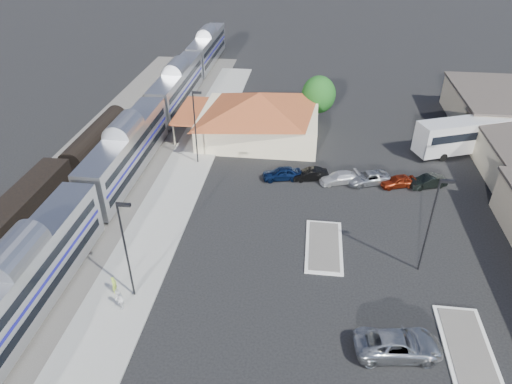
# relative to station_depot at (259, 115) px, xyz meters

# --- Properties ---
(ground) EXTENTS (280.00, 280.00, 0.00)m
(ground) POSITION_rel_station_depot_xyz_m (4.56, -24.00, -3.13)
(ground) COLOR black
(ground) RESTS_ON ground
(railbed) EXTENTS (16.00, 100.00, 0.12)m
(railbed) POSITION_rel_station_depot_xyz_m (-16.44, -16.00, -3.07)
(railbed) COLOR #4C4944
(railbed) RESTS_ON ground
(platform) EXTENTS (5.50, 92.00, 0.18)m
(platform) POSITION_rel_station_depot_xyz_m (-7.44, -18.00, -3.04)
(platform) COLOR gray
(platform) RESTS_ON ground
(passenger_train) EXTENTS (3.00, 104.00, 5.55)m
(passenger_train) POSITION_rel_station_depot_xyz_m (-13.44, -11.60, -0.26)
(passenger_train) COLOR silver
(passenger_train) RESTS_ON ground
(freight_cars) EXTENTS (2.80, 46.00, 4.00)m
(freight_cars) POSITION_rel_station_depot_xyz_m (-19.44, -22.82, -1.21)
(freight_cars) COLOR black
(freight_cars) RESTS_ON ground
(station_depot) EXTENTS (18.35, 12.24, 6.20)m
(station_depot) POSITION_rel_station_depot_xyz_m (0.00, 0.00, 0.00)
(station_depot) COLOR beige
(station_depot) RESTS_ON ground
(traffic_island_south) EXTENTS (3.30, 7.50, 0.21)m
(traffic_island_south) POSITION_rel_station_depot_xyz_m (8.56, -22.00, -3.03)
(traffic_island_south) COLOR silver
(traffic_island_south) RESTS_ON ground
(traffic_island_north) EXTENTS (3.30, 7.50, 0.21)m
(traffic_island_north) POSITION_rel_station_depot_xyz_m (18.56, -32.00, -3.03)
(traffic_island_north) COLOR silver
(traffic_island_north) RESTS_ON ground
(lamp_plat_s) EXTENTS (1.08, 0.25, 9.00)m
(lamp_plat_s) POSITION_rel_station_depot_xyz_m (-6.34, -30.00, 2.21)
(lamp_plat_s) COLOR black
(lamp_plat_s) RESTS_ON ground
(lamp_plat_n) EXTENTS (1.08, 0.25, 9.00)m
(lamp_plat_n) POSITION_rel_station_depot_xyz_m (-6.34, -8.00, 2.21)
(lamp_plat_n) COLOR black
(lamp_plat_n) RESTS_ON ground
(lamp_lot) EXTENTS (1.08, 0.25, 9.00)m
(lamp_lot) POSITION_rel_station_depot_xyz_m (16.66, -24.00, 2.21)
(lamp_lot) COLOR black
(lamp_lot) RESTS_ON ground
(tree_depot) EXTENTS (4.71, 4.71, 6.63)m
(tree_depot) POSITION_rel_station_depot_xyz_m (7.56, 6.00, 0.89)
(tree_depot) COLOR #382314
(tree_depot) RESTS_ON ground
(suv) EXTENTS (6.34, 3.54, 1.68)m
(suv) POSITION_rel_station_depot_xyz_m (13.57, -32.95, -2.29)
(suv) COLOR #9FA2A7
(suv) RESTS_ON ground
(coach_bus) EXTENTS (13.77, 7.81, 4.38)m
(coach_bus) POSITION_rel_station_depot_xyz_m (26.13, -1.08, -0.61)
(coach_bus) COLOR white
(coach_bus) RESTS_ON ground
(person_a) EXTENTS (0.41, 0.59, 1.56)m
(person_a) POSITION_rel_station_depot_xyz_m (-8.01, -29.94, -2.17)
(person_a) COLOR #96B739
(person_a) RESTS_ON platform
(person_b) EXTENTS (0.89, 1.02, 1.78)m
(person_b) POSITION_rel_station_depot_xyz_m (-6.97, -31.55, -2.06)
(person_b) COLOR silver
(person_b) RESTS_ON platform
(parked_car_a) EXTENTS (4.64, 2.74, 1.48)m
(parked_car_a) POSITION_rel_station_depot_xyz_m (3.81, -10.48, -2.39)
(parked_car_a) COLOR #0D1E44
(parked_car_a) RESTS_ON ground
(parked_car_b) EXTENTS (4.21, 2.23, 1.32)m
(parked_car_b) POSITION_rel_station_depot_xyz_m (7.01, -10.18, -2.47)
(parked_car_b) COLOR black
(parked_car_b) RESTS_ON ground
(parked_car_c) EXTENTS (4.76, 3.14, 1.28)m
(parked_car_c) POSITION_rel_station_depot_xyz_m (10.21, -10.48, -2.49)
(parked_car_c) COLOR silver
(parked_car_c) RESTS_ON ground
(parked_car_d) EXTENTS (5.34, 3.79, 1.35)m
(parked_car_d) POSITION_rel_station_depot_xyz_m (13.41, -10.18, -2.45)
(parked_car_d) COLOR #919599
(parked_car_d) RESTS_ON ground
(parked_car_e) EXTENTS (4.22, 2.73, 1.34)m
(parked_car_e) POSITION_rel_station_depot_xyz_m (16.61, -10.48, -2.46)
(parked_car_e) COLOR maroon
(parked_car_e) RESTS_ON ground
(parked_car_f) EXTENTS (4.39, 2.76, 1.37)m
(parked_car_f) POSITION_rel_station_depot_xyz_m (19.81, -10.18, -2.45)
(parked_car_f) COLOR black
(parked_car_f) RESTS_ON ground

